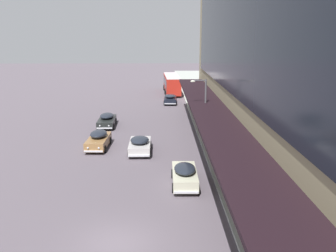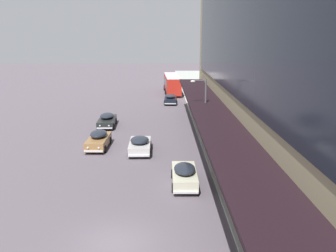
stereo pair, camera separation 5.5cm
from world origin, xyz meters
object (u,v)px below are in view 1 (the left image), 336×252
Objects in this scene: sedan_lead_mid at (170,99)px; sedan_lead_near at (107,120)px; sedan_second_near at (98,139)px; transit_bus_kerbside_front at (172,83)px; fire_hydrant at (238,199)px; pedestrian_at_kerb at (270,229)px; sedan_trailing_mid at (140,145)px; street_lamp at (203,106)px; sedan_second_mid at (185,175)px.

sedan_lead_mid is 0.94× the size of sedan_lead_near.
transit_bus_kerbside_front is at bearing 76.82° from sedan_second_near.
transit_bus_kerbside_front reaches higher than fire_hydrant.
transit_bus_kerbside_front is 50.11m from pedestrian_at_kerb.
transit_bus_kerbside_front reaches higher than sedan_trailing_mid.
sedan_second_near is at bearing -175.64° from street_lamp.
transit_bus_kerbside_front is 1.83× the size of street_lamp.
sedan_second_near reaches higher than sedan_lead_mid.
pedestrian_at_kerb is (3.58, -8.29, 0.42)m from sedan_second_mid.
fire_hydrant is at bearing -86.85° from street_lamp.
sedan_second_mid is at bearing -64.69° from sedan_trailing_mid.
pedestrian_at_kerb is at bearing -85.92° from street_lamp.
transit_bus_kerbside_front is 2.39× the size of sedan_second_near.
sedan_trailing_mid is at bearing -97.66° from sedan_lead_mid.
fire_hydrant is at bearing 96.57° from pedestrian_at_kerb.
sedan_lead_near is (-8.07, -24.41, -1.10)m from transit_bus_kerbside_front.
sedan_second_near is at bearing -103.18° from transit_bus_kerbside_front.
sedan_trailing_mid is at bearing 115.31° from sedan_second_mid.
sedan_second_mid is at bearing -89.51° from sedan_lead_mid.
pedestrian_at_kerb is at bearing -84.49° from sedan_lead_mid.
street_lamp reaches higher than sedan_second_near.
sedan_lead_near is at bearing 113.61° from sedan_trailing_mid.
pedestrian_at_kerb reaches higher than sedan_lead_near.
sedan_trailing_mid is 6.14× the size of fire_hydrant.
transit_bus_kerbside_front is 15.94× the size of fire_hydrant.
sedan_second_near is 8.33m from sedan_lead_near.
pedestrian_at_kerb is 2.65× the size of fire_hydrant.
sedan_lead_mid is at bearing 82.34° from sedan_trailing_mid.
fire_hydrant is (6.53, -10.86, -0.24)m from sedan_trailing_mid.
sedan_lead_mid is 35.15m from fire_hydrant.
sedan_second_near is at bearing 122.51° from pedestrian_at_kerb.
sedan_trailing_mid is 12.68m from fire_hydrant.
sedan_trailing_mid reaches higher than fire_hydrant.
transit_bus_kerbside_front is at bearing 93.82° from pedestrian_at_kerb.
sedan_lead_near is 23.39m from fire_hydrant.
pedestrian_at_kerb reaches higher than sedan_second_near.
pedestrian_at_kerb is at bearing -86.18° from transit_bus_kerbside_front.
sedan_lead_near is at bearing 114.02° from pedestrian_at_kerb.
fire_hydrant is (3.02, -3.42, -0.27)m from sedan_second_mid.
sedan_lead_mid is at bearing 90.49° from sedan_second_mid.
street_lamp is (9.72, 0.74, 2.96)m from sedan_second_near.
sedan_trailing_mid is at bearing -96.26° from transit_bus_kerbside_front.
sedan_second_near is 4.20m from sedan_trailing_mid.
sedan_lead_mid is 1.07× the size of sedan_trailing_mid.
sedan_second_mid is at bearing -103.27° from street_lamp.
sedan_lead_near is at bearing 117.62° from fire_hydrant.
sedan_second_mid is 4.57m from fire_hydrant.
street_lamp is (-1.28, 18.01, 2.56)m from pedestrian_at_kerb.
sedan_trailing_mid reaches higher than sedan_lead_mid.
fire_hydrant is (3.29, -35.00, -0.23)m from sedan_lead_mid.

